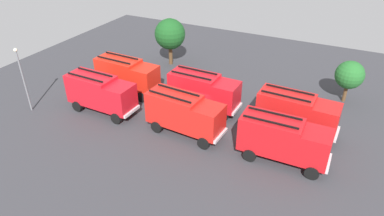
{
  "coord_description": "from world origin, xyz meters",
  "views": [
    {
      "loc": [
        12.58,
        -25.34,
        18.21
      ],
      "look_at": [
        0.0,
        0.0,
        1.4
      ],
      "focal_mm": 32.47,
      "sensor_mm": 36.0,
      "label": 1
    }
  ],
  "objects": [
    {
      "name": "fire_truck_4",
      "position": [
        0.04,
        2.5,
        2.15
      ],
      "size": [
        7.25,
        2.86,
        3.88
      ],
      "rotation": [
        0.0,
        0.0,
        -0.02
      ],
      "color": "red",
      "rests_on": "ground"
    },
    {
      "name": "fire_truck_2",
      "position": [
        9.13,
        -2.15,
        2.15
      ],
      "size": [
        7.23,
        2.81,
        3.88
      ],
      "rotation": [
        0.0,
        0.0,
        0.01
      ],
      "color": "red",
      "rests_on": "ground"
    },
    {
      "name": "tree_1",
      "position": [
        12.71,
        10.61,
        3.03
      ],
      "size": [
        2.9,
        2.9,
        4.5
      ],
      "color": "brown",
      "rests_on": "ground"
    },
    {
      "name": "fire_truck_3",
      "position": [
        -9.02,
        2.24,
        2.15
      ],
      "size": [
        7.28,
        2.94,
        3.88
      ],
      "rotation": [
        0.0,
        0.0,
        -0.03
      ],
      "color": "red",
      "rests_on": "ground"
    },
    {
      "name": "lamppost",
      "position": [
        -15.48,
        -5.51,
        3.9
      ],
      "size": [
        0.36,
        0.36,
        6.66
      ],
      "color": "slate",
      "rests_on": "ground"
    },
    {
      "name": "tree_0",
      "position": [
        -8.57,
        11.05,
        4.0
      ],
      "size": [
        3.84,
        3.84,
        5.95
      ],
      "color": "brown",
      "rests_on": "ground"
    },
    {
      "name": "ground_plane",
      "position": [
        0.0,
        0.0,
        0.0
      ],
      "size": [
        54.82,
        54.82,
        0.0
      ],
      "primitive_type": "plane",
      "color": "#38383D"
    },
    {
      "name": "traffic_cone_0",
      "position": [
        -8.95,
        3.99,
        0.31
      ],
      "size": [
        0.44,
        0.44,
        0.63
      ],
      "primitive_type": "cone",
      "color": "#F2600C",
      "rests_on": "ground"
    },
    {
      "name": "fire_truck_1",
      "position": [
        0.31,
        -2.15,
        2.15
      ],
      "size": [
        7.35,
        3.17,
        3.88
      ],
      "rotation": [
        0.0,
        0.0,
        -0.07
      ],
      "color": "red",
      "rests_on": "ground"
    },
    {
      "name": "fire_truck_0",
      "position": [
        -8.84,
        -2.4,
        2.15
      ],
      "size": [
        7.26,
        2.9,
        3.88
      ],
      "rotation": [
        0.0,
        0.0,
        -0.02
      ],
      "color": "red",
      "rests_on": "ground"
    },
    {
      "name": "firefighter_0",
      "position": [
        5.01,
        1.69,
        0.96
      ],
      "size": [
        0.28,
        0.44,
        1.72
      ],
      "rotation": [
        0.0,
        0.0,
        6.2
      ],
      "color": "black",
      "rests_on": "ground"
    },
    {
      "name": "traffic_cone_1",
      "position": [
        10.04,
        4.23,
        0.28
      ],
      "size": [
        0.39,
        0.39,
        0.56
      ],
      "primitive_type": "cone",
      "color": "#F2600C",
      "rests_on": "ground"
    },
    {
      "name": "firefighter_1",
      "position": [
        -11.3,
        -0.45,
        0.89
      ],
      "size": [
        0.47,
        0.34,
        1.61
      ],
      "rotation": [
        0.0,
        0.0,
        1.84
      ],
      "color": "black",
      "rests_on": "ground"
    },
    {
      "name": "fire_truck_5",
      "position": [
        9.23,
        2.39,
        2.15
      ],
      "size": [
        7.28,
        2.95,
        3.88
      ],
      "rotation": [
        0.0,
        0.0,
        -0.03
      ],
      "color": "red",
      "rests_on": "ground"
    }
  ]
}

